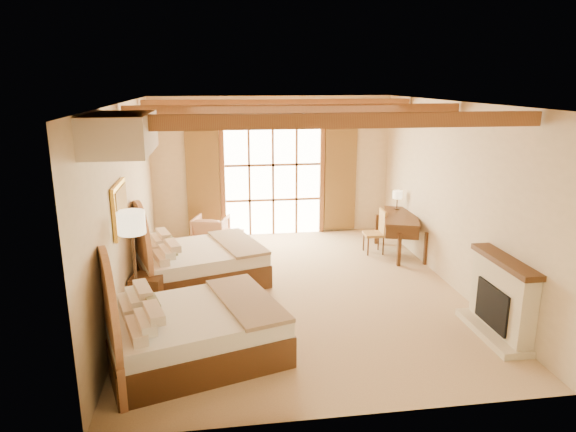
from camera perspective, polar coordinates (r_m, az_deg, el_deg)
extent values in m
plane|color=#D0B789|center=(9.03, 0.94, -8.23)|extent=(7.00, 7.00, 0.00)
plane|color=beige|center=(11.93, -1.72, 5.51)|extent=(5.50, 0.00, 5.50)
plane|color=beige|center=(8.54, -17.55, 1.01)|extent=(0.00, 7.00, 7.00)
plane|color=beige|center=(9.36, 17.85, 2.17)|extent=(0.00, 7.00, 7.00)
plane|color=#BC733E|center=(8.31, 1.03, 12.50)|extent=(7.00, 7.00, 0.00)
cube|color=white|center=(11.95, -1.68, 3.82)|extent=(2.20, 0.02, 2.50)
cube|color=brown|center=(11.85, -9.39, 3.53)|extent=(0.75, 0.06, 2.40)
cube|color=brown|center=(12.21, 5.83, 3.98)|extent=(0.75, 0.06, 2.40)
cube|color=beige|center=(7.94, 22.67, -8.51)|extent=(0.25, 1.30, 1.10)
cube|color=black|center=(7.94, 22.16, -9.23)|extent=(0.18, 0.80, 0.60)
cube|color=beige|center=(8.10, 21.75, -11.83)|extent=(0.45, 1.40, 0.10)
cube|color=#4C2614|center=(7.74, 23.03, -4.63)|extent=(0.30, 1.40, 0.08)
cube|color=gold|center=(7.78, -18.18, 0.78)|extent=(0.05, 0.95, 0.75)
cube|color=gold|center=(7.78, -17.96, 0.79)|extent=(0.02, 0.82, 0.62)
cube|color=beige|center=(6.31, -18.12, 8.74)|extent=(0.70, 1.40, 0.45)
cube|color=#4C2614|center=(7.05, -10.32, -13.59)|extent=(2.56, 2.21, 0.43)
cube|color=silver|center=(6.90, -10.44, -11.18)|extent=(2.51, 2.17, 0.23)
cube|color=#998460|center=(6.85, -4.20, -9.98)|extent=(1.11, 1.80, 0.05)
cube|color=gray|center=(6.84, -14.82, -9.42)|extent=(0.25, 0.46, 0.26)
cube|color=#4C2614|center=(9.42, -9.71, -6.10)|extent=(2.51, 2.17, 0.42)
cube|color=silver|center=(9.31, -9.80, -4.25)|extent=(2.46, 2.13, 0.23)
cube|color=#998460|center=(9.27, -5.35, -3.35)|extent=(1.10, 1.76, 0.05)
cube|color=gray|center=(9.26, -12.92, -2.95)|extent=(0.25, 0.45, 0.25)
cube|color=#4C2614|center=(8.49, -15.30, -8.24)|extent=(0.55, 0.55, 0.57)
cylinder|color=#3C291B|center=(7.97, -16.11, -12.05)|extent=(0.25, 0.25, 0.03)
cylinder|color=#3C291B|center=(7.65, -16.53, -6.83)|extent=(0.04, 0.04, 1.54)
cylinder|color=#FFEDBA|center=(7.39, -17.01, -0.70)|extent=(0.38, 0.38, 0.32)
imported|color=tan|center=(11.41, -8.55, -1.64)|extent=(0.88, 0.90, 0.66)
cube|color=tan|center=(11.18, -6.47, -2.69)|extent=(0.64, 0.64, 0.37)
cube|color=#4C2614|center=(10.88, 12.45, -0.06)|extent=(1.10, 1.67, 0.06)
cube|color=#4C2614|center=(10.92, 12.41, -0.78)|extent=(1.07, 1.62, 0.24)
cube|color=#AF8D41|center=(10.92, 9.51, -2.01)|extent=(0.42, 0.42, 0.05)
cube|color=#AF8D41|center=(10.90, 10.48, -0.60)|extent=(0.06, 0.41, 0.50)
cylinder|color=#3C291B|center=(11.36, 11.99, 0.80)|extent=(0.12, 0.12, 0.02)
cylinder|color=#3C291B|center=(11.33, 12.02, 1.50)|extent=(0.02, 0.02, 0.28)
cylinder|color=#FFEDBA|center=(11.29, 12.07, 2.34)|extent=(0.20, 0.20, 0.16)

